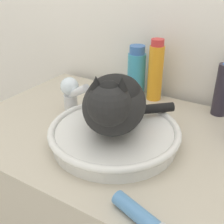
{
  "coord_description": "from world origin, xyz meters",
  "views": [
    {
      "loc": [
        0.36,
        -0.32,
        1.3
      ],
      "look_at": [
        0.02,
        0.24,
        0.95
      ],
      "focal_mm": 45.0,
      "sensor_mm": 36.0,
      "label": 1
    }
  ],
  "objects": [
    {
      "name": "hairspray_can_black",
      "position": [
        0.23,
        0.58,
        0.94
      ],
      "size": [
        0.05,
        0.05,
        0.19
      ],
      "color": "#28232D",
      "rests_on": "vanity_counter"
    },
    {
      "name": "shampoo_bottle_tall",
      "position": [
        0.0,
        0.58,
        0.96
      ],
      "size": [
        0.05,
        0.05,
        0.22
      ],
      "color": "orange",
      "rests_on": "vanity_counter"
    },
    {
      "name": "cream_tube",
      "position": [
        0.21,
        0.04,
        0.87
      ],
      "size": [
        0.13,
        0.07,
        0.04
      ],
      "rotation": [
        0.0,
        0.0,
        -0.31
      ],
      "color": "#4C7FB2",
      "rests_on": "vanity_counter"
    },
    {
      "name": "mouthwash_bottle",
      "position": [
        -0.08,
        0.58,
        0.94
      ],
      "size": [
        0.07,
        0.07,
        0.19
      ],
      "color": "teal",
      "rests_on": "vanity_counter"
    },
    {
      "name": "cat",
      "position": [
        0.03,
        0.24,
        0.99
      ],
      "size": [
        0.25,
        0.32,
        0.18
      ],
      "rotation": [
        0.0,
        0.0,
        5.12
      ],
      "color": "black",
      "rests_on": "sink_basin"
    },
    {
      "name": "sink_basin",
      "position": [
        0.02,
        0.25,
        0.88
      ],
      "size": [
        0.37,
        0.37,
        0.05
      ],
      "color": "silver",
      "rests_on": "vanity_counter"
    },
    {
      "name": "faucet",
      "position": [
        -0.18,
        0.32,
        0.93
      ],
      "size": [
        0.13,
        0.08,
        0.14
      ],
      "rotation": [
        0.0,
        0.0,
        -0.34
      ],
      "color": "silver",
      "rests_on": "vanity_counter"
    }
  ]
}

